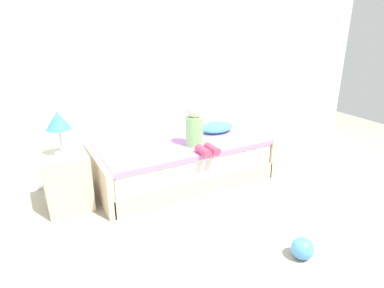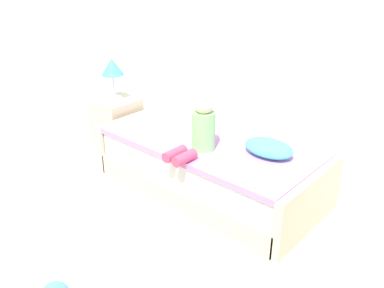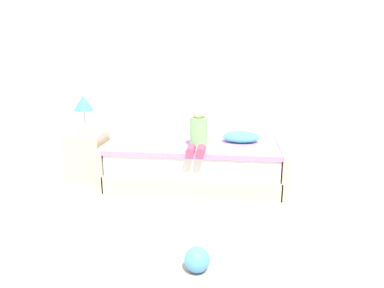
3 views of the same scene
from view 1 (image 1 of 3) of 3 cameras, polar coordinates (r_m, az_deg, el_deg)
name	(u,v)px [view 1 (image 1 of 3)]	position (r m, az deg, el deg)	size (l,w,h in m)	color
wall_rear	(144,56)	(4.26, -8.22, 14.56)	(7.20, 0.10, 2.90)	silver
bed	(182,161)	(4.11, -1.66, -2.88)	(2.11, 1.00, 0.50)	beige
nightstand	(67,181)	(3.73, -20.50, -5.95)	(0.44, 0.44, 0.60)	beige
table_lamp	(58,123)	(3.51, -21.79, 3.41)	(0.24, 0.24, 0.45)	silver
child_figure	(196,130)	(3.79, 0.77, 2.46)	(0.20, 0.51, 0.50)	#7FC672
pillow	(217,127)	(4.34, 4.27, 2.86)	(0.44, 0.30, 0.13)	#4CCCBC
toy_ball	(303,248)	(3.06, 18.28, -16.49)	(0.19, 0.19, 0.19)	#4C99E5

